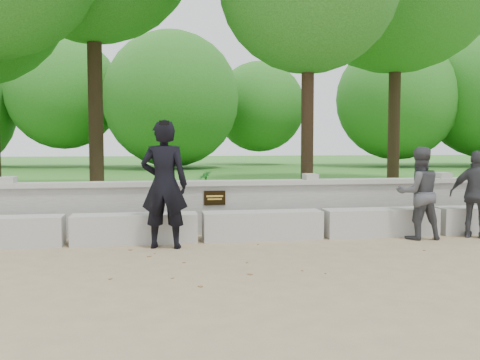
# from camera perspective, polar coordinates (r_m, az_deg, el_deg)

# --- Properties ---
(ground) EXTENTS (80.00, 80.00, 0.00)m
(ground) POSITION_cam_1_polar(r_m,az_deg,el_deg) (6.61, -2.83, -9.51)
(ground) COLOR #9E8860
(ground) RESTS_ON ground
(lawn) EXTENTS (40.00, 22.00, 0.25)m
(lawn) POSITION_cam_1_polar(r_m,az_deg,el_deg) (20.45, -7.27, 0.01)
(lawn) COLOR #225F17
(lawn) RESTS_ON ground
(concrete_bench) EXTENTS (11.90, 0.45, 0.45)m
(concrete_bench) POSITION_cam_1_polar(r_m,az_deg,el_deg) (8.42, -4.30, -5.01)
(concrete_bench) COLOR beige
(concrete_bench) RESTS_ON ground
(parapet_wall) EXTENTS (12.50, 0.35, 0.90)m
(parapet_wall) POSITION_cam_1_polar(r_m,az_deg,el_deg) (9.08, -4.70, -2.83)
(parapet_wall) COLOR #B5B3AB
(parapet_wall) RESTS_ON ground
(man_main) EXTENTS (0.76, 0.68, 1.88)m
(man_main) POSITION_cam_1_polar(r_m,az_deg,el_deg) (7.86, -8.09, -0.46)
(man_main) COLOR black
(man_main) RESTS_ON ground
(visitor_left) EXTENTS (0.75, 0.60, 1.48)m
(visitor_left) POSITION_cam_1_polar(r_m,az_deg,el_deg) (8.99, 18.52, -1.33)
(visitor_left) COLOR #414146
(visitor_left) RESTS_ON ground
(visitor_right) EXTENTS (0.87, 0.77, 1.42)m
(visitor_right) POSITION_cam_1_polar(r_m,az_deg,el_deg) (9.45, 23.96, -1.41)
(visitor_right) COLOR #37373B
(visitor_right) RESTS_ON ground
(shrub_a) EXTENTS (0.30, 0.34, 0.54)m
(shrub_a) POSITION_cam_1_polar(r_m,az_deg,el_deg) (11.74, -23.98, -1.35)
(shrub_a) COLOR green
(shrub_a) RESTS_ON lawn
(shrub_b) EXTENTS (0.44, 0.44, 0.63)m
(shrub_b) POSITION_cam_1_polar(r_m,az_deg,el_deg) (9.74, -8.31, -1.80)
(shrub_b) COLOR green
(shrub_b) RESTS_ON lawn
(shrub_c) EXTENTS (0.71, 0.67, 0.63)m
(shrub_c) POSITION_cam_1_polar(r_m,az_deg,el_deg) (12.44, 20.38, -0.75)
(shrub_c) COLOR green
(shrub_c) RESTS_ON lawn
(shrub_d) EXTENTS (0.43, 0.46, 0.67)m
(shrub_d) POSITION_cam_1_polar(r_m,az_deg,el_deg) (12.13, -3.72, -0.53)
(shrub_d) COLOR green
(shrub_d) RESTS_ON lawn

